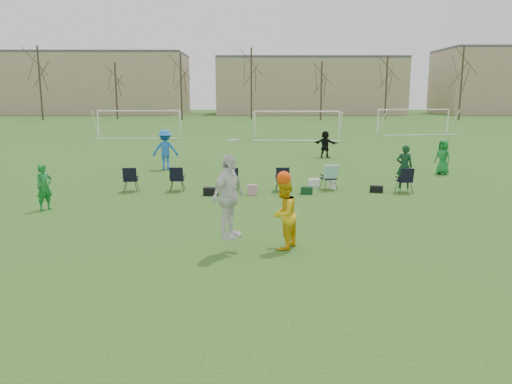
{
  "coord_description": "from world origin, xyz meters",
  "views": [
    {
      "loc": [
        0.16,
        -11.3,
        3.67
      ],
      "look_at": [
        0.25,
        1.31,
        1.25
      ],
      "focal_mm": 35.0,
      "sensor_mm": 36.0,
      "label": 1
    }
  ],
  "objects_px": {
    "fielder_blue": "(165,150)",
    "goal_right": "(414,115)",
    "fielder_black": "(325,144)",
    "goal_left": "(139,116)",
    "fielder_green_near": "(44,187)",
    "goal_mid": "(297,117)",
    "fielder_green_far": "(443,157)",
    "center_contest": "(254,204)"
  },
  "relations": [
    {
      "from": "fielder_blue",
      "to": "fielder_green_far",
      "type": "bearing_deg",
      "value": 165.29
    },
    {
      "from": "goal_mid",
      "to": "fielder_green_near",
      "type": "bearing_deg",
      "value": -107.3
    },
    {
      "from": "center_contest",
      "to": "goal_right",
      "type": "xyz_separation_m",
      "value": [
        15.8,
        37.71,
        0.78
      ]
    },
    {
      "from": "fielder_black",
      "to": "goal_left",
      "type": "height_order",
      "value": "goal_left"
    },
    {
      "from": "center_contest",
      "to": "goal_right",
      "type": "bearing_deg",
      "value": 67.26
    },
    {
      "from": "goal_mid",
      "to": "goal_right",
      "type": "xyz_separation_m",
      "value": [
        12.0,
        6.0,
        0.0
      ]
    },
    {
      "from": "fielder_black",
      "to": "goal_right",
      "type": "distance_m",
      "value": 22.27
    },
    {
      "from": "fielder_green_far",
      "to": "goal_right",
      "type": "xyz_separation_m",
      "value": [
        6.76,
        25.76,
        1.1
      ]
    },
    {
      "from": "fielder_green_near",
      "to": "center_contest",
      "type": "distance_m",
      "value": 8.16
    },
    {
      "from": "fielder_black",
      "to": "fielder_green_far",
      "type": "bearing_deg",
      "value": 155.18
    },
    {
      "from": "center_contest",
      "to": "goal_right",
      "type": "distance_m",
      "value": 40.89
    },
    {
      "from": "fielder_green_near",
      "to": "fielder_green_far",
      "type": "relative_size",
      "value": 0.92
    },
    {
      "from": "goal_left",
      "to": "fielder_green_near",
      "type": "bearing_deg",
      "value": -88.44
    },
    {
      "from": "fielder_green_far",
      "to": "goal_left",
      "type": "height_order",
      "value": "goal_left"
    },
    {
      "from": "goal_right",
      "to": "fielder_blue",
      "type": "bearing_deg",
      "value": -138.15
    },
    {
      "from": "fielder_green_far",
      "to": "goal_right",
      "type": "bearing_deg",
      "value": 132.44
    },
    {
      "from": "fielder_green_near",
      "to": "fielder_blue",
      "type": "height_order",
      "value": "fielder_blue"
    },
    {
      "from": "goal_left",
      "to": "goal_right",
      "type": "height_order",
      "value": "same"
    },
    {
      "from": "center_contest",
      "to": "goal_left",
      "type": "relative_size",
      "value": 0.37
    },
    {
      "from": "fielder_green_near",
      "to": "fielder_blue",
      "type": "distance_m",
      "value": 9.55
    },
    {
      "from": "goal_left",
      "to": "fielder_black",
      "type": "bearing_deg",
      "value": -50.97
    },
    {
      "from": "fielder_green_near",
      "to": "fielder_black",
      "type": "bearing_deg",
      "value": -2.54
    },
    {
      "from": "fielder_green_far",
      "to": "goal_right",
      "type": "distance_m",
      "value": 26.66
    },
    {
      "from": "fielder_blue",
      "to": "goal_right",
      "type": "relative_size",
      "value": 0.27
    },
    {
      "from": "goal_left",
      "to": "goal_mid",
      "type": "xyz_separation_m",
      "value": [
        14.0,
        -2.0,
        0.0
      ]
    },
    {
      "from": "fielder_green_near",
      "to": "fielder_black",
      "type": "relative_size",
      "value": 0.93
    },
    {
      "from": "fielder_blue",
      "to": "goal_right",
      "type": "xyz_separation_m",
      "value": [
        20.26,
        24.02,
        0.91
      ]
    },
    {
      "from": "fielder_green_near",
      "to": "fielder_green_far",
      "type": "height_order",
      "value": "fielder_green_far"
    },
    {
      "from": "goal_right",
      "to": "fielder_black",
      "type": "bearing_deg",
      "value": -128.88
    },
    {
      "from": "fielder_black",
      "to": "goal_mid",
      "type": "bearing_deg",
      "value": -57.15
    },
    {
      "from": "fielder_green_far",
      "to": "goal_left",
      "type": "bearing_deg",
      "value": -171.37
    },
    {
      "from": "fielder_green_near",
      "to": "fielder_blue",
      "type": "bearing_deg",
      "value": 21.42
    },
    {
      "from": "fielder_green_near",
      "to": "center_contest",
      "type": "xyz_separation_m",
      "value": [
        6.83,
        -4.44,
        0.39
      ]
    },
    {
      "from": "fielder_black",
      "to": "goal_right",
      "type": "relative_size",
      "value": 0.22
    },
    {
      "from": "fielder_black",
      "to": "fielder_blue",
      "type": "bearing_deg",
      "value": 59.45
    },
    {
      "from": "center_contest",
      "to": "goal_left",
      "type": "bearing_deg",
      "value": 106.84
    },
    {
      "from": "fielder_green_far",
      "to": "center_contest",
      "type": "bearing_deg",
      "value": -69.97
    },
    {
      "from": "center_contest",
      "to": "fielder_blue",
      "type": "bearing_deg",
      "value": 108.06
    },
    {
      "from": "fielder_green_near",
      "to": "goal_mid",
      "type": "distance_m",
      "value": 29.29
    },
    {
      "from": "fielder_black",
      "to": "goal_right",
      "type": "bearing_deg",
      "value": -90.59
    },
    {
      "from": "fielder_green_far",
      "to": "fielder_blue",
      "type": "bearing_deg",
      "value": -130.19
    },
    {
      "from": "center_contest",
      "to": "goal_left",
      "type": "height_order",
      "value": "center_contest"
    }
  ]
}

